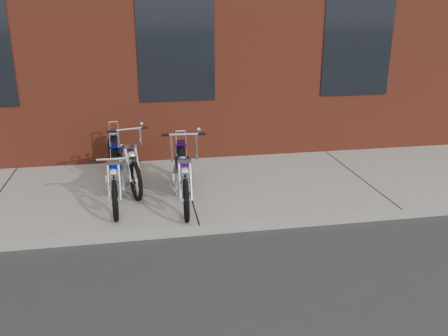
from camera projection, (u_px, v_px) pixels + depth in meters
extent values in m
plane|color=#2E2E30|center=(200.00, 236.00, 6.49)|extent=(120.00, 120.00, 0.00)
cube|color=gray|center=(188.00, 191.00, 7.86)|extent=(22.00, 3.00, 0.15)
torus|color=black|center=(182.00, 167.00, 7.73)|extent=(0.17, 0.69, 0.68)
torus|color=black|center=(187.00, 205.00, 6.35)|extent=(0.10, 0.62, 0.62)
cube|color=#989CA0|center=(184.00, 180.00, 7.17)|extent=(0.28, 0.39, 0.28)
ellipsoid|color=#480B80|center=(184.00, 169.00, 6.83)|extent=(0.27, 0.53, 0.29)
cube|color=black|center=(182.00, 163.00, 7.33)|extent=(0.24, 0.28, 0.06)
cylinder|color=white|center=(186.00, 184.00, 6.38)|extent=(0.05, 0.28, 0.51)
cylinder|color=white|center=(184.00, 137.00, 6.28)|extent=(0.52, 0.05, 0.03)
cylinder|color=white|center=(181.00, 147.00, 7.54)|extent=(0.02, 0.02, 0.45)
cylinder|color=white|center=(190.00, 183.00, 7.41)|extent=(0.09, 0.85, 0.05)
torus|color=black|center=(116.00, 168.00, 7.70)|extent=(0.14, 0.66, 0.66)
torus|color=black|center=(115.00, 205.00, 6.38)|extent=(0.08, 0.59, 0.59)
cube|color=#989CA0|center=(116.00, 181.00, 7.16)|extent=(0.26, 0.37, 0.27)
ellipsoid|color=#0012BD|center=(114.00, 170.00, 6.83)|extent=(0.25, 0.51, 0.28)
cube|color=beige|center=(115.00, 165.00, 7.32)|extent=(0.22, 0.26, 0.05)
cylinder|color=white|center=(114.00, 185.00, 6.41)|extent=(0.04, 0.27, 0.49)
cylinder|color=white|center=(112.00, 162.00, 6.42)|extent=(0.50, 0.04, 0.03)
cylinder|color=white|center=(115.00, 149.00, 7.52)|extent=(0.02, 0.02, 0.44)
cylinder|color=white|center=(124.00, 184.00, 7.40)|extent=(0.06, 0.82, 0.04)
torus|color=black|center=(117.00, 155.00, 8.34)|extent=(0.30, 0.69, 0.68)
torus|color=black|center=(138.00, 184.00, 7.07)|extent=(0.22, 0.61, 0.62)
cube|color=#989CA0|center=(125.00, 166.00, 7.82)|extent=(0.35, 0.43, 0.28)
ellipsoid|color=#23222D|center=(127.00, 154.00, 7.50)|extent=(0.37, 0.57, 0.29)
cube|color=black|center=(120.00, 151.00, 7.97)|extent=(0.29, 0.31, 0.06)
cylinder|color=white|center=(135.00, 166.00, 7.09)|extent=(0.10, 0.28, 0.51)
cylinder|color=white|center=(131.00, 131.00, 7.03)|extent=(0.51, 0.16, 0.03)
cylinder|color=white|center=(116.00, 136.00, 8.16)|extent=(0.03, 0.03, 0.46)
cylinder|color=white|center=(129.00, 168.00, 8.09)|extent=(0.25, 0.84, 0.05)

